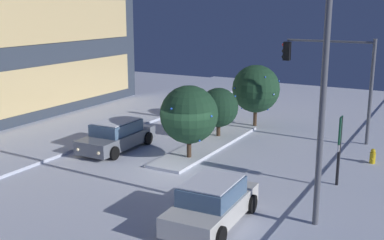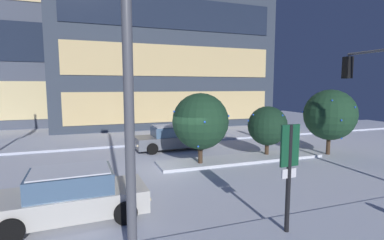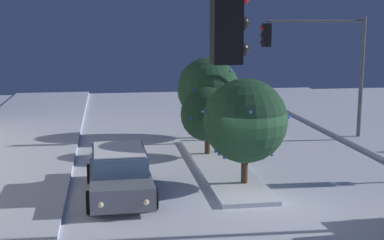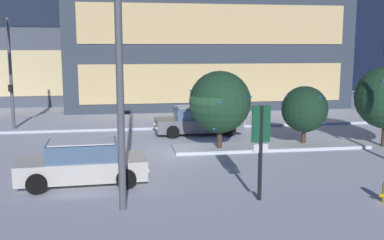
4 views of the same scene
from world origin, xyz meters
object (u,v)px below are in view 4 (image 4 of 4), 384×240
object	(u,v)px
parking_info_sign	(261,142)
decorated_tree_right_of_median	(305,109)
car_near	(83,163)
traffic_light_corner_far_left	(2,55)
street_lamp_arched	(116,16)
decorated_tree_median	(220,102)
car_far	(198,121)

from	to	relation	value
parking_info_sign	decorated_tree_right_of_median	size ratio (longest dim) A/B	1.04
car_near	parking_info_sign	distance (m)	6.16
traffic_light_corner_far_left	decorated_tree_right_of_median	distance (m)	15.19
car_near	street_lamp_arched	bearing A→B (deg)	-66.10
car_near	traffic_light_corner_far_left	xyz separation A→B (m)	(-4.56, 9.03, 3.47)
parking_info_sign	decorated_tree_median	xyz separation A→B (m)	(0.32, 6.98, 0.32)
decorated_tree_median	traffic_light_corner_far_left	bearing A→B (deg)	153.79
car_near	traffic_light_corner_far_left	distance (m)	10.69
car_far	decorated_tree_median	world-z (taller)	decorated_tree_median
car_near	decorated_tree_right_of_median	bearing A→B (deg)	22.59
car_near	car_far	xyz separation A→B (m)	(5.33, 8.08, 0.00)
street_lamp_arched	decorated_tree_median	bearing A→B (deg)	-40.35
traffic_light_corner_far_left	decorated_tree_median	xyz separation A→B (m)	(10.16, -5.00, -1.98)
car_near	parking_info_sign	world-z (taller)	parking_info_sign
street_lamp_arched	decorated_tree_median	size ratio (longest dim) A/B	2.36
street_lamp_arched	decorated_tree_right_of_median	distance (m)	11.61
traffic_light_corner_far_left	decorated_tree_right_of_median	world-z (taller)	traffic_light_corner_far_left
traffic_light_corner_far_left	parking_info_sign	size ratio (longest dim) A/B	2.09
car_near	decorated_tree_right_of_median	world-z (taller)	decorated_tree_right_of_median
decorated_tree_median	decorated_tree_right_of_median	xyz separation A→B (m)	(4.13, 0.46, -0.47)
street_lamp_arched	car_near	bearing A→B (deg)	19.40
street_lamp_arched	decorated_tree_median	distance (m)	8.50
traffic_light_corner_far_left	car_near	bearing A→B (deg)	26.79
car_near	decorated_tree_median	distance (m)	7.06
decorated_tree_median	street_lamp_arched	bearing A→B (deg)	-123.66
car_near	decorated_tree_median	world-z (taller)	decorated_tree_median
parking_info_sign	car_far	bearing A→B (deg)	-3.34
street_lamp_arched	parking_info_sign	world-z (taller)	street_lamp_arched
car_near	car_far	bearing A→B (deg)	54.39
car_near	traffic_light_corner_far_left	size ratio (longest dim) A/B	0.71
car_far	car_near	bearing A→B (deg)	55.36
parking_info_sign	street_lamp_arched	bearing A→B (deg)	81.00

